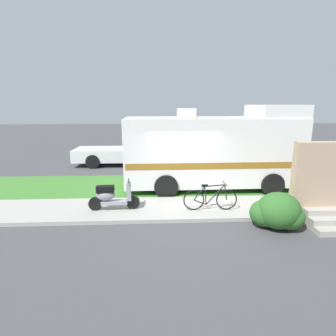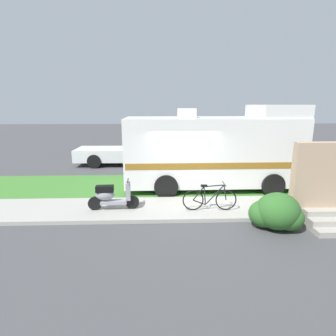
{
  "view_description": "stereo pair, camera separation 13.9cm",
  "coord_description": "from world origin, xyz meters",
  "px_view_note": "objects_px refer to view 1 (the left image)",
  "views": [
    {
      "loc": [
        -1.08,
        -9.61,
        3.44
      ],
      "look_at": [
        -0.58,
        0.3,
        1.1
      ],
      "focal_mm": 28.85,
      "sensor_mm": 36.0,
      "label": 1
    },
    {
      "loc": [
        -0.94,
        -9.61,
        3.44
      ],
      "look_at": [
        -0.58,
        0.3,
        1.1
      ],
      "focal_mm": 28.85,
      "sensor_mm": 36.0,
      "label": 2
    }
  ],
  "objects_px": {
    "motorhome_rv": "(214,150)",
    "bicycle": "(210,199)",
    "pickup_truck_near": "(136,149)",
    "bottle_green": "(316,205)",
    "scooter": "(112,196)"
  },
  "relations": [
    {
      "from": "motorhome_rv",
      "to": "bicycle",
      "type": "bearing_deg",
      "value": -103.59
    },
    {
      "from": "pickup_truck_near",
      "to": "bottle_green",
      "type": "distance_m",
      "value": 9.85
    },
    {
      "from": "scooter",
      "to": "pickup_truck_near",
      "type": "relative_size",
      "value": 0.28
    },
    {
      "from": "scooter",
      "to": "motorhome_rv",
      "type": "bearing_deg",
      "value": 33.93
    },
    {
      "from": "scooter",
      "to": "bicycle",
      "type": "distance_m",
      "value": 3.15
    },
    {
      "from": "motorhome_rv",
      "to": "bottle_green",
      "type": "distance_m",
      "value": 4.22
    },
    {
      "from": "motorhome_rv",
      "to": "bicycle",
      "type": "height_order",
      "value": "motorhome_rv"
    },
    {
      "from": "pickup_truck_near",
      "to": "bicycle",
      "type": "bearing_deg",
      "value": -69.36
    },
    {
      "from": "scooter",
      "to": "bottle_green",
      "type": "relative_size",
      "value": 7.19
    },
    {
      "from": "bicycle",
      "to": "scooter",
      "type": "bearing_deg",
      "value": 176.53
    },
    {
      "from": "bicycle",
      "to": "motorhome_rv",
      "type": "bearing_deg",
      "value": 76.41
    },
    {
      "from": "pickup_truck_near",
      "to": "bottle_green",
      "type": "xyz_separation_m",
      "value": [
        6.34,
        -7.51,
        -0.71
      ]
    },
    {
      "from": "scooter",
      "to": "bicycle",
      "type": "xyz_separation_m",
      "value": [
        3.15,
        -0.19,
        -0.08
      ]
    },
    {
      "from": "motorhome_rv",
      "to": "pickup_truck_near",
      "type": "xyz_separation_m",
      "value": [
        -3.49,
        4.74,
        -0.71
      ]
    },
    {
      "from": "motorhome_rv",
      "to": "bicycle",
      "type": "distance_m",
      "value": 3.05
    }
  ]
}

